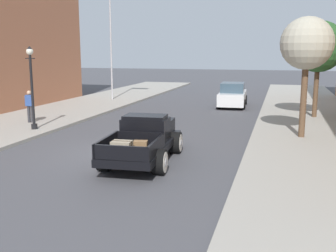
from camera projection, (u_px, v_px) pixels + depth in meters
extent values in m
plane|color=#47474C|center=(121.00, 153.00, 14.98)|extent=(140.00, 140.00, 0.00)
cube|color=#9E998E|center=(328.00, 166.00, 13.02)|extent=(5.50, 64.00, 0.15)
cube|color=black|center=(143.00, 146.00, 13.75)|extent=(2.09, 5.01, 0.24)
cube|color=black|center=(146.00, 129.00, 13.99)|extent=(1.63, 1.20, 0.80)
cube|color=black|center=(145.00, 117.00, 13.86)|extent=(1.50, 1.03, 0.12)
cube|color=#3D4C5B|center=(150.00, 122.00, 14.51)|extent=(1.33, 0.13, 0.44)
cube|color=black|center=(155.00, 127.00, 15.27)|extent=(1.42, 1.59, 0.52)
cube|color=silver|center=(159.00, 123.00, 16.04)|extent=(0.69, 0.15, 0.47)
cube|color=black|center=(131.00, 152.00, 12.38)|extent=(1.83, 2.21, 0.04)
cube|color=black|center=(106.00, 144.00, 12.50)|extent=(0.22, 2.10, 0.44)
cube|color=black|center=(156.00, 146.00, 12.17)|extent=(0.22, 2.10, 0.44)
cube|color=black|center=(121.00, 153.00, 11.36)|extent=(1.62, 0.19, 0.44)
cube|color=black|center=(140.00, 138.00, 13.31)|extent=(1.62, 0.19, 0.44)
cylinder|color=black|center=(130.00, 140.00, 15.25)|extent=(0.41, 0.82, 0.80)
cylinder|color=silver|center=(125.00, 140.00, 15.29)|extent=(0.06, 0.66, 0.66)
cylinder|color=silver|center=(125.00, 140.00, 15.29)|extent=(0.04, 0.24, 0.24)
cylinder|color=black|center=(176.00, 143.00, 14.89)|extent=(0.41, 0.82, 0.80)
cylinder|color=silver|center=(181.00, 143.00, 14.85)|extent=(0.06, 0.66, 0.66)
cylinder|color=silver|center=(181.00, 143.00, 14.85)|extent=(0.04, 0.24, 0.24)
cylinder|color=black|center=(105.00, 159.00, 12.66)|extent=(0.41, 0.82, 0.80)
cylinder|color=silver|center=(99.00, 158.00, 12.70)|extent=(0.06, 0.66, 0.66)
cylinder|color=silver|center=(99.00, 158.00, 12.70)|extent=(0.04, 0.24, 0.24)
cylinder|color=black|center=(160.00, 162.00, 12.30)|extent=(0.41, 0.82, 0.80)
cylinder|color=silver|center=(166.00, 162.00, 12.26)|extent=(0.06, 0.66, 0.66)
cylinder|color=silver|center=(166.00, 162.00, 12.26)|extent=(0.04, 0.24, 0.24)
cube|color=gray|center=(122.00, 148.00, 12.04)|extent=(0.63, 0.48, 0.40)
cube|color=#3D2D1E|center=(122.00, 148.00, 12.04)|extent=(0.62, 0.09, 0.42)
cube|color=olive|center=(141.00, 145.00, 12.59)|extent=(0.49, 0.40, 0.28)
cube|color=silver|center=(233.00, 98.00, 27.47)|extent=(1.92, 4.37, 0.80)
cube|color=#384C5B|center=(233.00, 87.00, 27.19)|extent=(1.61, 2.07, 0.64)
cylinder|color=black|center=(222.00, 99.00, 28.94)|extent=(0.25, 0.67, 0.66)
cylinder|color=black|center=(245.00, 100.00, 28.57)|extent=(0.25, 0.67, 0.66)
cylinder|color=black|center=(218.00, 104.00, 26.47)|extent=(0.25, 0.67, 0.66)
cylinder|color=black|center=(244.00, 104.00, 26.10)|extent=(0.25, 0.67, 0.66)
cylinder|color=#333338|center=(29.00, 114.00, 20.49)|extent=(0.14, 0.14, 0.86)
cylinder|color=#333338|center=(32.00, 114.00, 20.44)|extent=(0.14, 0.14, 0.86)
cube|color=#2D4C93|center=(29.00, 100.00, 20.33)|extent=(0.36, 0.22, 0.56)
cylinder|color=#2D4C93|center=(26.00, 101.00, 20.40)|extent=(0.09, 0.09, 0.54)
cylinder|color=#2D4C93|center=(33.00, 101.00, 20.28)|extent=(0.09, 0.09, 0.54)
sphere|color=tan|center=(29.00, 93.00, 20.26)|extent=(0.22, 0.22, 0.22)
cylinder|color=black|center=(34.00, 126.00, 18.80)|extent=(0.28, 0.28, 0.24)
cylinder|color=black|center=(32.00, 90.00, 18.48)|extent=(0.12, 0.12, 3.20)
cylinder|color=black|center=(30.00, 58.00, 18.21)|extent=(0.50, 0.04, 0.04)
sphere|color=silver|center=(30.00, 51.00, 18.15)|extent=(0.32, 0.32, 0.32)
cone|color=black|center=(29.00, 47.00, 18.12)|extent=(0.24, 0.24, 0.14)
cylinder|color=#B2B2B7|center=(111.00, 39.00, 29.74)|extent=(0.12, 0.12, 9.00)
cylinder|color=brown|center=(303.00, 101.00, 16.82)|extent=(0.26, 0.26, 3.12)
sphere|color=#ADA893|center=(307.00, 43.00, 16.38)|extent=(2.18, 2.18, 2.18)
cylinder|color=brown|center=(316.00, 92.00, 22.04)|extent=(0.26, 0.26, 2.82)
sphere|color=#285628|center=(319.00, 47.00, 21.59)|extent=(2.77, 2.77, 2.77)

